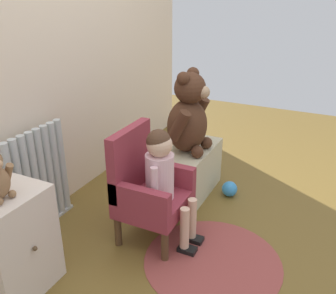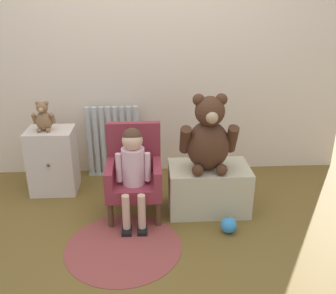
{
  "view_description": "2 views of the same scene",
  "coord_description": "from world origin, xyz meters",
  "px_view_note": "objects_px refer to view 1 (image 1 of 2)",
  "views": [
    {
      "loc": [
        -1.79,
        -0.52,
        1.48
      ],
      "look_at": [
        0.24,
        0.47,
        0.49
      ],
      "focal_mm": 40.0,
      "sensor_mm": 36.0,
      "label": 1
    },
    {
      "loc": [
        0.07,
        -2.13,
        1.62
      ],
      "look_at": [
        0.2,
        0.48,
        0.54
      ],
      "focal_mm": 40.0,
      "sensor_mm": 36.0,
      "label": 2
    }
  ],
  "objects_px": {
    "radiator": "(39,180)",
    "floor_rug": "(212,261)",
    "child_figure": "(163,171)",
    "large_teddy_bear": "(188,116)",
    "toy_ball": "(230,189)",
    "low_bench": "(184,171)",
    "small_dresser": "(12,244)",
    "child_armchair": "(147,187)"
  },
  "relations": [
    {
      "from": "radiator",
      "to": "floor_rug",
      "type": "height_order",
      "value": "radiator"
    },
    {
      "from": "child_figure",
      "to": "large_teddy_bear",
      "type": "bearing_deg",
      "value": 8.42
    },
    {
      "from": "child_figure",
      "to": "toy_ball",
      "type": "distance_m",
      "value": 0.83
    },
    {
      "from": "low_bench",
      "to": "floor_rug",
      "type": "distance_m",
      "value": 0.82
    },
    {
      "from": "radiator",
      "to": "child_figure",
      "type": "xyz_separation_m",
      "value": [
        0.21,
        -0.77,
        0.14
      ]
    },
    {
      "from": "small_dresser",
      "to": "toy_ball",
      "type": "bearing_deg",
      "value": -27.09
    },
    {
      "from": "child_armchair",
      "to": "floor_rug",
      "type": "bearing_deg",
      "value": -98.6
    },
    {
      "from": "child_figure",
      "to": "low_bench",
      "type": "bearing_deg",
      "value": 11.36
    },
    {
      "from": "low_bench",
      "to": "large_teddy_bear",
      "type": "relative_size",
      "value": 1.06
    },
    {
      "from": "small_dresser",
      "to": "large_teddy_bear",
      "type": "bearing_deg",
      "value": -18.11
    },
    {
      "from": "child_armchair",
      "to": "low_bench",
      "type": "relative_size",
      "value": 1.13
    },
    {
      "from": "floor_rug",
      "to": "child_armchair",
      "type": "bearing_deg",
      "value": 81.4
    },
    {
      "from": "large_teddy_bear",
      "to": "toy_ball",
      "type": "distance_m",
      "value": 0.66
    },
    {
      "from": "child_armchair",
      "to": "child_figure",
      "type": "distance_m",
      "value": 0.18
    },
    {
      "from": "child_armchair",
      "to": "low_bench",
      "type": "xyz_separation_m",
      "value": [
        0.58,
        0.0,
        -0.15
      ]
    },
    {
      "from": "child_figure",
      "to": "floor_rug",
      "type": "xyz_separation_m",
      "value": [
        -0.07,
        -0.35,
        -0.47
      ]
    },
    {
      "from": "small_dresser",
      "to": "child_armchair",
      "type": "height_order",
      "value": "child_armchair"
    },
    {
      "from": "large_teddy_bear",
      "to": "low_bench",
      "type": "bearing_deg",
      "value": 56.82
    },
    {
      "from": "child_armchair",
      "to": "radiator",
      "type": "bearing_deg",
      "value": 107.85
    },
    {
      "from": "low_bench",
      "to": "toy_ball",
      "type": "height_order",
      "value": "low_bench"
    },
    {
      "from": "child_armchair",
      "to": "floor_rug",
      "type": "height_order",
      "value": "child_armchair"
    },
    {
      "from": "radiator",
      "to": "floor_rug",
      "type": "relative_size",
      "value": 0.84
    },
    {
      "from": "child_figure",
      "to": "large_teddy_bear",
      "type": "distance_m",
      "value": 0.59
    },
    {
      "from": "child_figure",
      "to": "toy_ball",
      "type": "relative_size",
      "value": 6.28
    },
    {
      "from": "child_armchair",
      "to": "large_teddy_bear",
      "type": "distance_m",
      "value": 0.63
    },
    {
      "from": "small_dresser",
      "to": "toy_ball",
      "type": "height_order",
      "value": "small_dresser"
    },
    {
      "from": "radiator",
      "to": "low_bench",
      "type": "relative_size",
      "value": 1.08
    },
    {
      "from": "small_dresser",
      "to": "child_figure",
      "type": "bearing_deg",
      "value": -35.08
    },
    {
      "from": "child_armchair",
      "to": "toy_ball",
      "type": "relative_size",
      "value": 6.08
    },
    {
      "from": "radiator",
      "to": "small_dresser",
      "type": "bearing_deg",
      "value": -150.84
    },
    {
      "from": "large_teddy_bear",
      "to": "floor_rug",
      "type": "height_order",
      "value": "large_teddy_bear"
    },
    {
      "from": "child_armchair",
      "to": "large_teddy_bear",
      "type": "height_order",
      "value": "large_teddy_bear"
    },
    {
      "from": "radiator",
      "to": "child_figure",
      "type": "bearing_deg",
      "value": -74.61
    },
    {
      "from": "low_bench",
      "to": "large_teddy_bear",
      "type": "bearing_deg",
      "value": -123.18
    },
    {
      "from": "child_armchair",
      "to": "child_figure",
      "type": "height_order",
      "value": "child_figure"
    },
    {
      "from": "child_figure",
      "to": "low_bench",
      "type": "height_order",
      "value": "child_figure"
    },
    {
      "from": "child_figure",
      "to": "low_bench",
      "type": "xyz_separation_m",
      "value": [
        0.58,
        0.12,
        -0.29
      ]
    },
    {
      "from": "floor_rug",
      "to": "low_bench",
      "type": "bearing_deg",
      "value": 35.6
    },
    {
      "from": "radiator",
      "to": "child_armchair",
      "type": "relative_size",
      "value": 0.95
    },
    {
      "from": "large_teddy_bear",
      "to": "small_dresser",
      "type": "bearing_deg",
      "value": 161.89
    },
    {
      "from": "child_figure",
      "to": "toy_ball",
      "type": "xyz_separation_m",
      "value": [
        0.68,
        -0.21,
        -0.42
      ]
    },
    {
      "from": "large_teddy_bear",
      "to": "floor_rug",
      "type": "bearing_deg",
      "value": -145.5
    }
  ]
}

